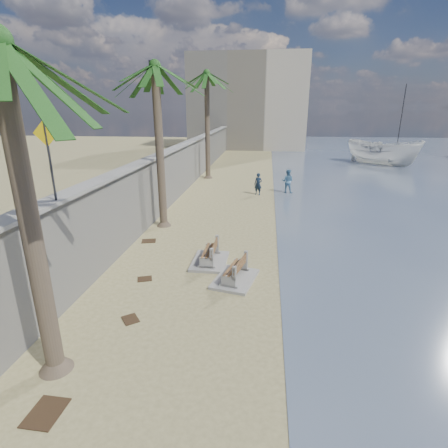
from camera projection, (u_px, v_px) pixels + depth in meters
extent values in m
plane|color=#9A8E5E|center=(212.00, 343.00, 9.82)|extent=(140.00, 140.00, 0.00)
cube|color=gray|center=(186.00, 166.00, 28.69)|extent=(0.45, 70.00, 3.50)
cube|color=gray|center=(186.00, 143.00, 28.12)|extent=(0.80, 70.00, 0.12)
cube|color=#B7AA93|center=(248.00, 103.00, 56.78)|extent=(18.00, 12.00, 14.00)
cube|color=gray|center=(235.00, 279.00, 13.37)|extent=(1.83, 2.33, 0.11)
cube|color=gray|center=(210.00, 261.00, 14.92)|extent=(1.45, 2.12, 0.12)
cylinder|color=brown|center=(31.00, 230.00, 7.67)|extent=(0.44, 0.44, 7.49)
cylinder|color=brown|center=(160.00, 151.00, 18.28)|extent=(0.42, 0.42, 8.24)
cylinder|color=brown|center=(207.00, 128.00, 31.36)|extent=(0.44, 0.44, 9.12)
cylinder|color=#2D2D33|center=(50.00, 161.00, 10.28)|extent=(0.07, 0.07, 2.40)
cube|color=yellow|center=(46.00, 133.00, 10.03)|extent=(0.78, 0.03, 0.78)
cylinder|color=#2D2D33|center=(154.00, 111.00, 19.76)|extent=(0.12, 0.12, 5.00)
cylinder|color=#2D2D33|center=(151.00, 63.00, 18.97)|extent=(0.28, 0.28, 0.25)
imported|color=#142237|center=(258.00, 182.00, 26.27)|extent=(0.80, 0.67, 1.88)
imported|color=teal|center=(288.00, 180.00, 26.88)|extent=(1.10, 0.93, 2.01)
imported|color=silver|center=(383.00, 151.00, 40.27)|extent=(4.73, 4.72, 3.88)
cube|color=silver|center=(396.00, 153.00, 48.62)|extent=(5.82, 4.97, 0.70)
cylinder|color=#2D2D33|center=(401.00, 119.00, 47.16)|extent=(0.12, 0.12, 8.75)
cube|color=#382616|center=(46.00, 413.00, 7.57)|extent=(0.72, 0.89, 0.03)
cube|color=#382616|center=(130.00, 319.00, 10.91)|extent=(0.69, 0.71, 0.03)
cube|color=#382616|center=(149.00, 241.00, 17.31)|extent=(0.79, 0.69, 0.03)
cube|color=#382616|center=(145.00, 279.00, 13.48)|extent=(0.65, 0.59, 0.03)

